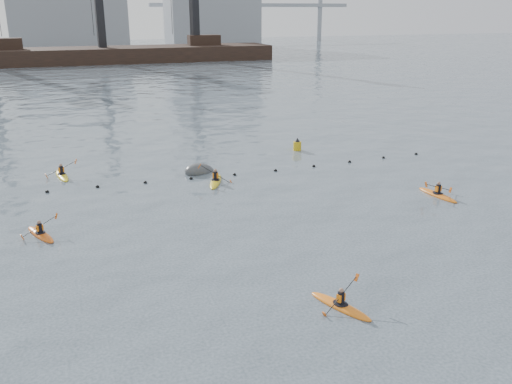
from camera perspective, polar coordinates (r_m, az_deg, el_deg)
The scene contains 11 objects.
ground at distance 18.40m, azimuth 17.20°, elevation -17.99°, with size 400.00×400.00×0.00m, color #34424B.
float_line at distance 36.75m, azimuth -4.63°, elevation 1.70°, with size 33.24×0.73×0.24m.
barge_pier at distance 122.09m, azimuth -15.90°, elevation 13.86°, with size 72.00×19.30×29.50m.
skyline at distance 162.13m, azimuth -16.48°, elevation 17.45°, with size 141.00×28.00×22.00m.
kayaker_0 at distance 21.21m, azimuth 8.88°, elevation -11.69°, with size 1.91×2.87×1.19m.
kayaker_2 at distance 29.20m, azimuth -21.74°, elevation -4.10°, with size 1.83×2.82×1.05m.
kayaker_3 at distance 35.46m, azimuth -4.27°, elevation 1.18°, with size 2.15×3.22×1.39m.
kayaker_4 at distance 34.59m, azimuth 18.57°, elevation -0.23°, with size 2.17×3.20×1.15m.
kayaker_5 at distance 38.95m, azimuth -19.76°, elevation 1.71°, with size 2.15×3.18×1.18m.
mooring_buoy at distance 37.86m, azimuth -5.95°, elevation 2.12°, with size 2.46×1.46×1.23m, color #393B3E.
nav_buoy at distance 43.58m, azimuth 4.36°, elevation 4.86°, with size 0.64×0.64×1.17m.
Camera 1 is at (-9.63, -11.41, 10.74)m, focal length 38.00 mm.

